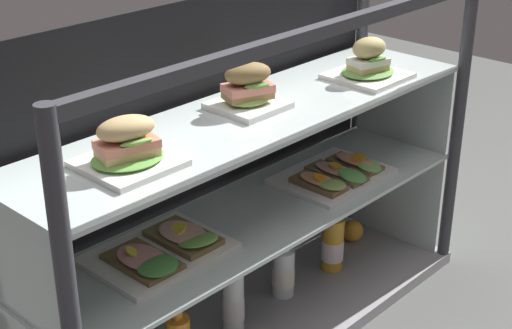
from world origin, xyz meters
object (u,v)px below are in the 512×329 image
at_px(open_sandwich_tray_mid_left, 337,174).
at_px(orange_fruit_beside_bottles, 352,231).
at_px(plated_roll_sandwich_right_of_center, 248,91).
at_px(juice_bottle_back_left, 233,301).
at_px(juice_bottle_front_second, 283,271).
at_px(plated_roll_sandwich_mid_right, 368,65).
at_px(juice_bottle_back_right, 333,244).
at_px(open_sandwich_tray_mid_right, 164,250).
at_px(plated_roll_sandwich_near_right_corner, 127,149).

height_order(open_sandwich_tray_mid_left, orange_fruit_beside_bottles, open_sandwich_tray_mid_left).
distance_m(plated_roll_sandwich_right_of_center, juice_bottle_back_left, 0.62).
xyz_separation_m(open_sandwich_tray_mid_left, juice_bottle_front_second, (-0.15, 0.07, -0.30)).
height_order(plated_roll_sandwich_mid_right, juice_bottle_back_right, plated_roll_sandwich_mid_right).
distance_m(plated_roll_sandwich_right_of_center, open_sandwich_tray_mid_right, 0.47).
bearing_deg(juice_bottle_back_right, plated_roll_sandwich_mid_right, -59.13).
relative_size(plated_roll_sandwich_right_of_center, juice_bottle_front_second, 0.80).
height_order(plated_roll_sandwich_mid_right, open_sandwich_tray_mid_left, plated_roll_sandwich_mid_right).
bearing_deg(juice_bottle_front_second, open_sandwich_tray_mid_left, -24.47).
height_order(open_sandwich_tray_mid_left, juice_bottle_back_right, open_sandwich_tray_mid_left).
height_order(open_sandwich_tray_mid_right, juice_bottle_front_second, open_sandwich_tray_mid_right).
bearing_deg(orange_fruit_beside_bottles, plated_roll_sandwich_near_right_corner, -174.28).
bearing_deg(plated_roll_sandwich_right_of_center, plated_roll_sandwich_mid_right, -11.05).
distance_m(plated_roll_sandwich_right_of_center, plated_roll_sandwich_mid_right, 0.43).
xyz_separation_m(plated_roll_sandwich_near_right_corner, plated_roll_sandwich_right_of_center, (0.44, 0.06, 0.01)).
distance_m(plated_roll_sandwich_right_of_center, juice_bottle_back_right, 0.73).
relative_size(plated_roll_sandwich_near_right_corner, juice_bottle_front_second, 0.92).
bearing_deg(open_sandwich_tray_mid_right, orange_fruit_beside_bottles, 4.44).
bearing_deg(open_sandwich_tray_mid_left, juice_bottle_front_second, 155.53).
bearing_deg(plated_roll_sandwich_mid_right, juice_bottle_back_right, 120.87).
relative_size(juice_bottle_back_left, juice_bottle_front_second, 1.08).
relative_size(open_sandwich_tray_mid_left, juice_bottle_back_right, 1.48).
height_order(plated_roll_sandwich_near_right_corner, open_sandwich_tray_mid_left, plated_roll_sandwich_near_right_corner).
height_order(juice_bottle_back_left, orange_fruit_beside_bottles, juice_bottle_back_left).
relative_size(juice_bottle_back_left, juice_bottle_back_right, 1.02).
bearing_deg(plated_roll_sandwich_right_of_center, orange_fruit_beside_bottles, 4.45).
relative_size(plated_roll_sandwich_near_right_corner, plated_roll_sandwich_mid_right, 0.97).
bearing_deg(plated_roll_sandwich_mid_right, plated_roll_sandwich_near_right_corner, 178.34).
height_order(open_sandwich_tray_mid_right, juice_bottle_back_right, open_sandwich_tray_mid_right).
xyz_separation_m(plated_roll_sandwich_near_right_corner, juice_bottle_back_right, (0.82, 0.04, -0.61)).
height_order(plated_roll_sandwich_near_right_corner, juice_bottle_back_right, plated_roll_sandwich_near_right_corner).
xyz_separation_m(plated_roll_sandwich_near_right_corner, open_sandwich_tray_mid_right, (0.11, 0.03, -0.32)).
xyz_separation_m(plated_roll_sandwich_right_of_center, juice_bottle_front_second, (0.16, 0.00, -0.62)).
relative_size(plated_roll_sandwich_near_right_corner, orange_fruit_beside_bottles, 2.62).
height_order(plated_roll_sandwich_near_right_corner, juice_bottle_back_left, plated_roll_sandwich_near_right_corner).
height_order(plated_roll_sandwich_right_of_center, open_sandwich_tray_mid_right, plated_roll_sandwich_right_of_center).
height_order(open_sandwich_tray_mid_right, open_sandwich_tray_mid_left, open_sandwich_tray_mid_right).
xyz_separation_m(open_sandwich_tray_mid_left, juice_bottle_back_right, (0.07, 0.05, -0.29)).
xyz_separation_m(juice_bottle_back_left, orange_fruit_beside_bottles, (0.65, 0.05, -0.06)).
height_order(open_sandwich_tray_mid_right, orange_fruit_beside_bottles, open_sandwich_tray_mid_right).
relative_size(open_sandwich_tray_mid_right, juice_bottle_back_right, 1.48).
height_order(plated_roll_sandwich_mid_right, orange_fruit_beside_bottles, plated_roll_sandwich_mid_right).
xyz_separation_m(juice_bottle_front_second, juice_bottle_back_right, (0.22, -0.02, 0.01)).
bearing_deg(juice_bottle_front_second, juice_bottle_back_left, -176.94).
distance_m(plated_roll_sandwich_near_right_corner, plated_roll_sandwich_mid_right, 0.86).
bearing_deg(plated_roll_sandwich_near_right_corner, juice_bottle_back_left, 7.35).
bearing_deg(plated_roll_sandwich_right_of_center, juice_bottle_back_left, -172.73).
distance_m(open_sandwich_tray_mid_left, juice_bottle_front_second, 0.34).
relative_size(plated_roll_sandwich_near_right_corner, open_sandwich_tray_mid_left, 0.59).
xyz_separation_m(plated_roll_sandwich_mid_right, juice_bottle_back_left, (-0.50, 0.07, -0.61)).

